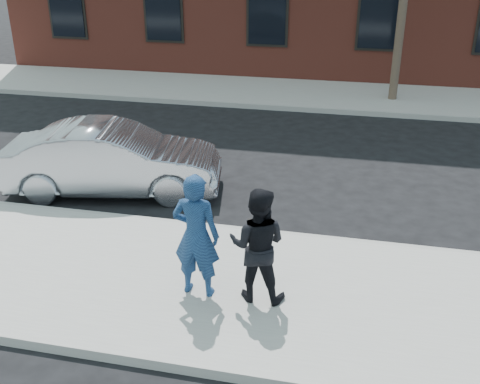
# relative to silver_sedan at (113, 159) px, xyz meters

# --- Properties ---
(ground) EXTENTS (100.00, 100.00, 0.00)m
(ground) POSITION_rel_silver_sedan_xyz_m (1.25, -2.82, -0.71)
(ground) COLOR black
(ground) RESTS_ON ground
(near_sidewalk) EXTENTS (50.00, 3.50, 0.15)m
(near_sidewalk) POSITION_rel_silver_sedan_xyz_m (1.25, -3.07, -0.64)
(near_sidewalk) COLOR gray
(near_sidewalk) RESTS_ON ground
(near_curb) EXTENTS (50.00, 0.10, 0.15)m
(near_curb) POSITION_rel_silver_sedan_xyz_m (1.25, -1.27, -0.64)
(near_curb) COLOR #999691
(near_curb) RESTS_ON ground
(far_sidewalk) EXTENTS (50.00, 3.50, 0.15)m
(far_sidewalk) POSITION_rel_silver_sedan_xyz_m (1.25, 8.43, -0.64)
(far_sidewalk) COLOR gray
(far_sidewalk) RESTS_ON ground
(far_curb) EXTENTS (50.00, 0.10, 0.15)m
(far_curb) POSITION_rel_silver_sedan_xyz_m (1.25, 6.63, -0.64)
(far_curb) COLOR #999691
(far_curb) RESTS_ON ground
(silver_sedan) EXTENTS (4.54, 2.31, 1.43)m
(silver_sedan) POSITION_rel_silver_sedan_xyz_m (0.00, 0.00, 0.00)
(silver_sedan) COLOR #999BA3
(silver_sedan) RESTS_ON ground
(man_hoodie) EXTENTS (0.69, 0.53, 1.84)m
(man_hoodie) POSITION_rel_silver_sedan_xyz_m (2.75, -3.29, 0.36)
(man_hoodie) COLOR navy
(man_hoodie) RESTS_ON near_sidewalk
(man_peacoat) EXTENTS (0.82, 0.65, 1.68)m
(man_peacoat) POSITION_rel_silver_sedan_xyz_m (3.60, -3.23, 0.28)
(man_peacoat) COLOR black
(man_peacoat) RESTS_ON near_sidewalk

